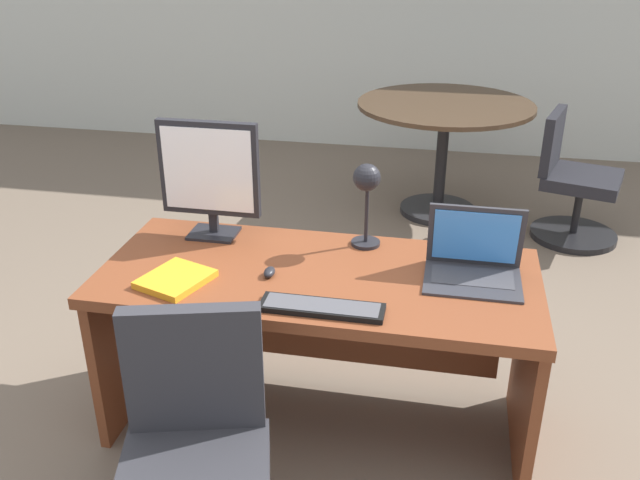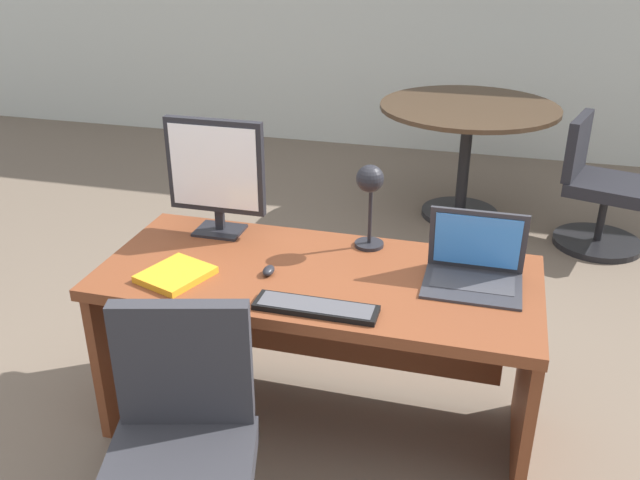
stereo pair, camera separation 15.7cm
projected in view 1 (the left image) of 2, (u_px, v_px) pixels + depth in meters
The scene contains 11 objects.
ground at pixel (366, 263), 4.25m from camera, with size 12.00×12.00×0.00m, color #6B5B4C.
desk at pixel (320, 310), 2.73m from camera, with size 1.68×0.74×0.72m.
monitor at pixel (209, 173), 2.80m from camera, with size 0.42×0.16×0.50m.
laptop at pixel (474, 255), 2.57m from camera, with size 0.36×0.28×0.27m.
keyboard at pixel (322, 307), 2.36m from camera, with size 0.43×0.11×0.02m.
mouse at pixel (269, 272), 2.58m from camera, with size 0.04×0.07×0.03m.
desk_lamp at pixel (367, 188), 2.70m from camera, with size 0.12×0.14×0.36m.
book at pixel (176, 279), 2.54m from camera, with size 0.28×0.30×0.03m.
office_chair at pixel (197, 480), 2.14m from camera, with size 0.56×0.58×0.89m.
meeting_table at pixel (444, 131), 4.73m from camera, with size 1.20×1.20×0.81m.
meeting_chair_near at pixel (572, 188), 4.47m from camera, with size 0.58×0.57×0.84m.
Camera 1 is at (0.45, -2.26, 1.96)m, focal length 38.33 mm.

